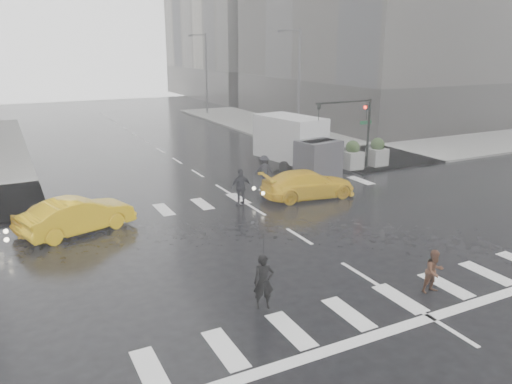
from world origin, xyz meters
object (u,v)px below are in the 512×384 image
pedestrian_brown (434,271)px  box_truck (297,144)px  taxi_front (62,214)px  traffic_signal_pole (356,121)px  taxi_mid (78,215)px

pedestrian_brown → box_truck: (4.38, 15.52, 1.10)m
taxi_front → pedestrian_brown: bearing=-154.9°
traffic_signal_pole → taxi_front: traffic_signal_pole is taller
traffic_signal_pole → box_truck: (-3.38, 1.38, -1.39)m
taxi_front → box_truck: box_truck is taller
traffic_signal_pole → pedestrian_brown: bearing=-118.7°
traffic_signal_pole → pedestrian_brown: traffic_signal_pole is taller
taxi_front → box_truck: (14.30, 4.00, 1.14)m
traffic_signal_pole → pedestrian_brown: (-7.76, -14.14, -2.49)m
pedestrian_brown → taxi_front: bearing=133.2°
traffic_signal_pole → pedestrian_brown: 16.32m
taxi_mid → box_truck: bearing=-88.3°
taxi_front → box_truck: 14.89m
traffic_signal_pole → taxi_mid: traffic_signal_pole is taller
pedestrian_brown → traffic_signal_pole: bearing=63.7°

